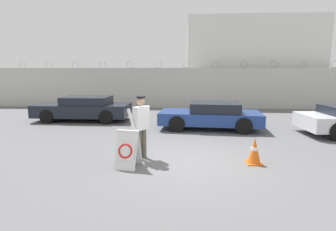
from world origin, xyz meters
name	(u,v)px	position (x,y,z in m)	size (l,w,h in m)	color
ground_plane	(186,161)	(0.00, 0.00, 0.00)	(90.00, 90.00, 0.00)	#5B5B5E
perimeter_wall	(186,88)	(0.00, 11.15, 1.39)	(36.00, 0.30, 3.22)	beige
building_block	(247,63)	(5.01, 15.45, 3.24)	(9.88, 6.74, 6.48)	silver
barricade_sign	(128,149)	(-1.54, -0.58, 0.50)	(0.68, 0.73, 1.01)	white
security_guard	(141,124)	(-1.30, 0.19, 1.04)	(0.64, 0.55, 1.84)	#514C42
traffic_cone_near	(254,151)	(1.89, -0.06, 0.37)	(0.43, 0.43, 0.74)	orange
parked_car_front_coupe	(84,108)	(-5.29, 5.96, 0.64)	(4.78, 2.00, 1.25)	black
parked_car_rear_sedan	(211,115)	(1.10, 4.39, 0.61)	(4.53, 2.18, 1.18)	black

